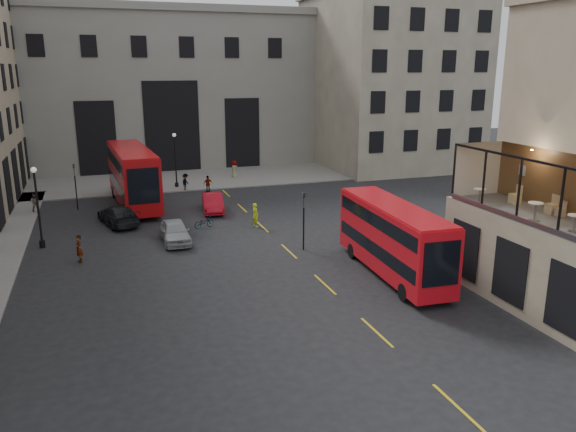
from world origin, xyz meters
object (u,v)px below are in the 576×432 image
object	(u,v)px
bicycle	(204,222)
pedestrian_e	(79,249)
car_a	(175,232)
cafe_chair_b	(551,208)
pedestrian_c	(208,184)
street_lamp_a	(39,212)
cafe_table_far	(480,193)
cyclist	(255,215)
cafe_table_mid	(535,209)
pedestrian_a	(36,203)
pedestrian_b	(186,182)
car_b	(213,203)
bus_far	(133,174)
car_c	(118,215)
pedestrian_d	(234,169)
cafe_table_near	(575,221)
cafe_chair_d	(515,198)
traffic_light_far	(75,181)
traffic_light_near	(304,213)
street_lamp_b	(176,164)
bus_near	(393,236)
cafe_chair_c	(560,212)

from	to	relation	value
bicycle	pedestrian_e	xyz separation A→B (m)	(-8.53, -5.13, 0.46)
car_a	cafe_chair_b	size ratio (longest dim) A/B	4.72
pedestrian_c	cafe_chair_b	bearing A→B (deg)	98.02
street_lamp_a	cafe_table_far	world-z (taller)	cafe_table_far
cyclist	cafe_table_mid	world-z (taller)	cafe_table_mid
pedestrian_a	pedestrian_c	bearing A→B (deg)	19.27
pedestrian_b	cafe_chair_b	xyz separation A→B (m)	(12.69, -31.98, 4.04)
car_a	pedestrian_e	xyz separation A→B (m)	(-6.04, -2.19, 0.11)
cyclist	car_b	bearing A→B (deg)	9.09
street_lamp_a	car_b	distance (m)	13.80
car_b	pedestrian_c	xyz separation A→B (m)	(1.08, 7.53, 0.04)
bus_far	cafe_table_mid	bearing A→B (deg)	-60.30
car_c	pedestrian_d	xyz separation A→B (m)	(12.50, 14.75, 0.21)
street_lamp_a	pedestrian_c	distance (m)	18.98
car_a	pedestrian_a	size ratio (longest dim) A/B	2.48
car_a	cafe_table_near	distance (m)	24.11
cafe_chair_d	traffic_light_far	bearing A→B (deg)	131.01
traffic_light_far	pedestrian_a	xyz separation A→B (m)	(-3.12, -0.33, -1.54)
cafe_table_mid	street_lamp_a	bearing A→B (deg)	140.90
cafe_chair_d	pedestrian_c	bearing A→B (deg)	110.26
traffic_light_near	street_lamp_a	xyz separation A→B (m)	(-16.00, 6.00, -0.03)
pedestrian_a	pedestrian_d	distance (m)	20.78
pedestrian_a	pedestrian_d	xyz separation A→B (m)	(18.62, 9.23, 0.07)
car_c	cafe_chair_d	bearing A→B (deg)	120.32
pedestrian_c	pedestrian_d	distance (m)	6.94
street_lamp_b	bus_near	xyz separation A→B (m)	(8.15, -27.82, -0.10)
car_c	pedestrian_a	bearing A→B (deg)	-56.05
cafe_table_mid	cafe_chair_d	world-z (taller)	cafe_chair_d
pedestrian_c	pedestrian_e	bearing A→B (deg)	45.64
car_a	cafe_table_mid	world-z (taller)	cafe_table_mid
traffic_light_near	cafe_chair_d	xyz separation A→B (m)	(8.11, -9.42, 2.47)
cafe_table_mid	car_b	bearing A→B (deg)	112.94
cafe_table_far	cafe_chair_d	world-z (taller)	cafe_chair_d
traffic_light_near	pedestrian_b	bearing A→B (deg)	102.21
bus_far	pedestrian_b	size ratio (longest dim) A/B	7.42
street_lamp_b	car_a	bearing A→B (deg)	-98.34
car_b	cafe_table_far	distance (m)	23.08
car_a	cafe_chair_d	world-z (taller)	cafe_chair_d
street_lamp_a	car_c	world-z (taller)	street_lamp_a
car_c	cafe_table_near	distance (m)	30.75
pedestrian_b	cafe_table_mid	world-z (taller)	cafe_table_mid
street_lamp_a	traffic_light_far	bearing A→B (deg)	78.69
cafe_table_mid	cafe_table_far	xyz separation A→B (m)	(-0.18, 3.75, -0.07)
cafe_chair_d	cafe_chair_c	bearing A→B (deg)	-85.50
bus_near	car_c	size ratio (longest dim) A/B	2.03
street_lamp_b	pedestrian_e	bearing A→B (deg)	-113.47
pedestrian_a	pedestrian_c	xyz separation A→B (m)	(14.66, 3.53, -0.10)
cafe_table_mid	traffic_light_near	bearing A→B (deg)	118.21
car_c	cafe_chair_d	distance (m)	27.67
traffic_light_far	street_lamp_b	xyz separation A→B (m)	(9.00, 6.00, -0.03)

